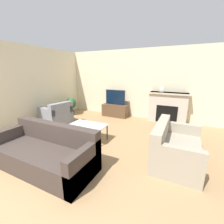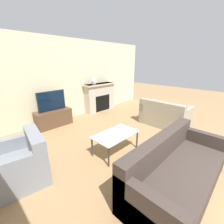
{
  "view_description": "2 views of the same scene",
  "coord_description": "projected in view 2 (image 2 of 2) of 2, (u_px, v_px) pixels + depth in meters",
  "views": [
    {
      "loc": [
        2.12,
        -0.76,
        1.86
      ],
      "look_at": [
        0.25,
        3.06,
        0.69
      ],
      "focal_mm": 24.0,
      "sensor_mm": 36.0,
      "label": 1
    },
    {
      "loc": [
        -2.34,
        0.41,
        1.95
      ],
      "look_at": [
        0.09,
        2.77,
        0.8
      ],
      "focal_mm": 24.0,
      "sensor_mm": 36.0,
      "label": 2
    }
  ],
  "objects": [
    {
      "name": "mantel_clock",
      "position": [
        94.0,
        81.0,
        5.73
      ],
      "size": [
        0.2,
        0.07,
        0.23
      ],
      "color": "beige",
      "rests_on": "fireplace"
    },
    {
      "name": "couch_sectional",
      "position": [
        176.0,
        171.0,
        2.38
      ],
      "size": [
        2.11,
        0.89,
        0.82
      ],
      "color": "#3D332D",
      "rests_on": "ground_plane"
    },
    {
      "name": "armchair_by_window",
      "position": [
        20.0,
        165.0,
        2.52
      ],
      "size": [
        0.98,
        1.0,
        0.82
      ],
      "rotation": [
        0.0,
        0.0,
        -1.73
      ],
      "color": "gray",
      "rests_on": "ground_plane"
    },
    {
      "name": "fireplace",
      "position": [
        100.0,
        97.0,
        6.12
      ],
      "size": [
        1.44,
        0.43,
        1.12
      ],
      "color": "#BCB2A3",
      "rests_on": "ground_plane"
    },
    {
      "name": "coffee_table",
      "position": [
        116.0,
        136.0,
        3.29
      ],
      "size": [
        1.01,
        0.58,
        0.45
      ],
      "color": "#333338",
      "rests_on": "ground_plane"
    },
    {
      "name": "tv",
      "position": [
        52.0,
        101.0,
        4.56
      ],
      "size": [
        0.85,
        0.06,
        0.61
      ],
      "color": "#232328",
      "rests_on": "tv_stand"
    },
    {
      "name": "wall_back",
      "position": [
        58.0,
        81.0,
        4.92
      ],
      "size": [
        8.34,
        0.06,
        2.7
      ],
      "color": "beige",
      "rests_on": "ground_plane"
    },
    {
      "name": "couch_loveseat",
      "position": [
        164.0,
        116.0,
        4.79
      ],
      "size": [
        0.89,
        1.41,
        0.82
      ],
      "rotation": [
        0.0,
        0.0,
        1.57
      ],
      "color": "#9E937F",
      "rests_on": "ground_plane"
    },
    {
      "name": "tv_stand",
      "position": [
        54.0,
        118.0,
        4.74
      ],
      "size": [
        1.07,
        0.47,
        0.51
      ],
      "color": "brown",
      "rests_on": "ground_plane"
    }
  ]
}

